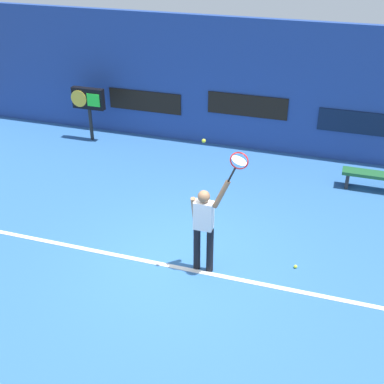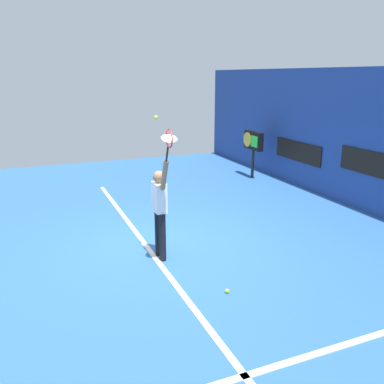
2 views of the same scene
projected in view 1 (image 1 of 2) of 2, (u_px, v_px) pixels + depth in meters
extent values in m
plane|color=#2D609E|center=(183.00, 261.00, 9.81)|extent=(18.00, 18.00, 0.00)
cube|color=navy|center=(249.00, 86.00, 13.60)|extent=(18.00, 0.20, 3.54)
cube|color=black|center=(247.00, 106.00, 13.75)|extent=(2.20, 0.03, 0.60)
cube|color=black|center=(145.00, 101.00, 14.64)|extent=(2.20, 0.03, 0.60)
cube|color=#0C1933|center=(362.00, 123.00, 13.03)|extent=(2.20, 0.03, 0.60)
cube|color=white|center=(179.00, 268.00, 9.62)|extent=(10.00, 0.10, 0.01)
cylinder|color=black|center=(197.00, 248.00, 9.40)|extent=(0.13, 0.13, 0.92)
cylinder|color=black|center=(210.00, 250.00, 9.33)|extent=(0.13, 0.13, 0.92)
cube|color=white|center=(204.00, 215.00, 9.01)|extent=(0.34, 0.20, 0.55)
sphere|color=#8C6647|center=(204.00, 196.00, 8.82)|extent=(0.22, 0.22, 0.22)
cylinder|color=#8C6647|center=(221.00, 194.00, 8.69)|extent=(0.30, 0.09, 0.57)
cylinder|color=#8C6647|center=(194.00, 210.00, 9.11)|extent=(0.09, 0.23, 0.58)
cylinder|color=black|center=(232.00, 175.00, 8.44)|extent=(0.15, 0.03, 0.29)
torus|color=red|center=(239.00, 161.00, 8.28)|extent=(0.41, 0.02, 0.41)
cylinder|color=silver|center=(239.00, 161.00, 8.28)|extent=(0.25, 0.27, 0.11)
sphere|color=#CCE033|center=(204.00, 141.00, 8.28)|extent=(0.07, 0.07, 0.07)
cylinder|color=black|center=(91.00, 124.00, 14.69)|extent=(0.10, 0.10, 0.95)
cube|color=black|center=(88.00, 98.00, 14.31)|extent=(0.95, 0.18, 0.60)
cylinder|color=gold|center=(79.00, 99.00, 14.29)|extent=(0.48, 0.02, 0.48)
cube|color=#26D833|center=(93.00, 100.00, 14.17)|extent=(0.38, 0.02, 0.36)
cube|color=#1E592D|center=(373.00, 174.00, 12.08)|extent=(1.40, 0.36, 0.08)
cube|color=#262628|center=(347.00, 179.00, 12.34)|extent=(0.08, 0.32, 0.37)
sphere|color=#CCE033|center=(296.00, 267.00, 9.60)|extent=(0.07, 0.07, 0.07)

